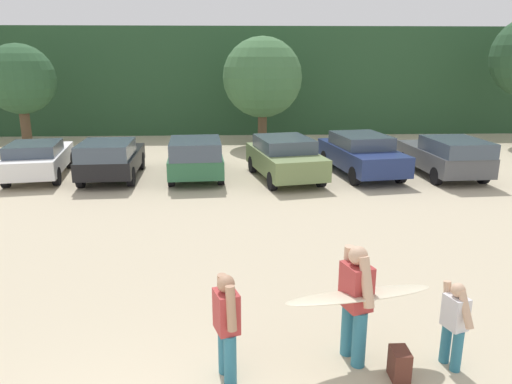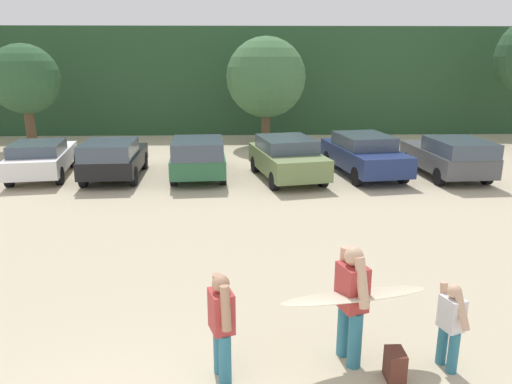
{
  "view_description": "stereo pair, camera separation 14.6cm",
  "coord_description": "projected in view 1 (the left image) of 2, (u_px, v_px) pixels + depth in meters",
  "views": [
    {
      "loc": [
        1.26,
        -4.12,
        4.33
      ],
      "look_at": [
        1.72,
        6.96,
        1.24
      ],
      "focal_mm": 33.97,
      "sensor_mm": 36.0,
      "label": 1
    },
    {
      "loc": [
        1.4,
        -4.13,
        4.33
      ],
      "look_at": [
        1.72,
        6.96,
        1.24
      ],
      "focal_mm": 33.97,
      "sensor_mm": 36.0,
      "label": 2
    }
  ],
  "objects": [
    {
      "name": "hillside_ridge",
      "position": [
        217.0,
        78.0,
        32.79
      ],
      "size": [
        108.0,
        12.0,
        5.98
      ],
      "primitive_type": "cube",
      "color": "#284C2D",
      "rests_on": "ground_plane"
    },
    {
      "name": "tree_right",
      "position": [
        262.0,
        78.0,
        23.7
      ],
      "size": [
        3.9,
        3.9,
        5.33
      ],
      "color": "brown",
      "rests_on": "ground_plane"
    },
    {
      "name": "backpack_dropped",
      "position": [
        399.0,
        364.0,
        6.71
      ],
      "size": [
        0.24,
        0.34,
        0.45
      ],
      "color": "#592D23",
      "rests_on": "ground_plane"
    },
    {
      "name": "parked_car_navy",
      "position": [
        361.0,
        153.0,
        18.34
      ],
      "size": [
        2.61,
        4.82,
        1.54
      ],
      "rotation": [
        0.0,
        0.0,
        1.73
      ],
      "color": "navy",
      "rests_on": "ground_plane"
    },
    {
      "name": "tree_center",
      "position": [
        20.0,
        80.0,
        22.78
      ],
      "size": [
        3.27,
        3.27,
        4.98
      ],
      "color": "brown",
      "rests_on": "ground_plane"
    },
    {
      "name": "surfboard_cream",
      "position": [
        359.0,
        295.0,
        6.86
      ],
      "size": [
        2.29,
        1.06,
        0.2
      ],
      "rotation": [
        0.0,
        0.0,
        3.35
      ],
      "color": "beige"
    },
    {
      "name": "parked_car_white",
      "position": [
        38.0,
        158.0,
        17.85
      ],
      "size": [
        2.5,
        4.52,
        1.38
      ],
      "rotation": [
        0.0,
        0.0,
        1.73
      ],
      "color": "white",
      "rests_on": "ground_plane"
    },
    {
      "name": "parked_car_forest_green",
      "position": [
        196.0,
        156.0,
        17.85
      ],
      "size": [
        2.25,
        4.64,
        1.55
      ],
      "rotation": [
        0.0,
        0.0,
        1.65
      ],
      "color": "#2D6642",
      "rests_on": "ground_plane"
    },
    {
      "name": "parked_car_dark_gray",
      "position": [
        446.0,
        155.0,
        17.99
      ],
      "size": [
        2.18,
        4.38,
        1.53
      ],
      "rotation": [
        0.0,
        0.0,
        1.63
      ],
      "color": "#4C4F54",
      "rests_on": "ground_plane"
    },
    {
      "name": "parked_car_black",
      "position": [
        111.0,
        158.0,
        17.56
      ],
      "size": [
        2.12,
        4.15,
        1.49
      ],
      "rotation": [
        0.0,
        0.0,
        1.63
      ],
      "color": "black",
      "rests_on": "ground_plane"
    },
    {
      "name": "person_child",
      "position": [
        454.0,
        320.0,
        6.85
      ],
      "size": [
        0.33,
        0.61,
        1.31
      ],
      "rotation": [
        0.0,
        0.0,
        3.46
      ],
      "color": "teal",
      "rests_on": "ground_plane"
    },
    {
      "name": "person_companion",
      "position": [
        227.0,
        321.0,
        6.55
      ],
      "size": [
        0.39,
        0.62,
        1.56
      ],
      "rotation": [
        0.0,
        0.0,
        3.46
      ],
      "color": "teal",
      "rests_on": "ground_plane"
    },
    {
      "name": "parked_car_olive_green",
      "position": [
        285.0,
        157.0,
        17.65
      ],
      "size": [
        2.76,
        4.45,
        1.53
      ],
      "rotation": [
        0.0,
        0.0,
        1.78
      ],
      "color": "#6B7F4C",
      "rests_on": "ground_plane"
    },
    {
      "name": "person_adult",
      "position": [
        356.0,
        297.0,
        6.93
      ],
      "size": [
        0.45,
        0.75,
        1.8
      ],
      "rotation": [
        0.0,
        0.0,
        3.46
      ],
      "color": "teal",
      "rests_on": "ground_plane"
    }
  ]
}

